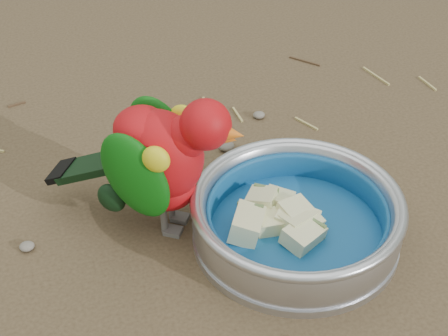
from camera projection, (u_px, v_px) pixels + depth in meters
name	position (u px, v px, depth m)	size (l,w,h in m)	color
ground	(281.00, 275.00, 0.75)	(60.00, 60.00, 0.00)	#4D3C28
food_bowl	(295.00, 234.00, 0.80)	(0.24, 0.24, 0.02)	#B2B2BA
bowl_wall	(297.00, 214.00, 0.78)	(0.24, 0.24, 0.04)	#B2B2BA
fruit_wedges	(297.00, 219.00, 0.78)	(0.14, 0.14, 0.03)	beige
lory_parrot	(161.00, 166.00, 0.77)	(0.10, 0.22, 0.17)	#AE0B10
ground_debris	(234.00, 258.00, 0.77)	(0.90, 0.80, 0.01)	tan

